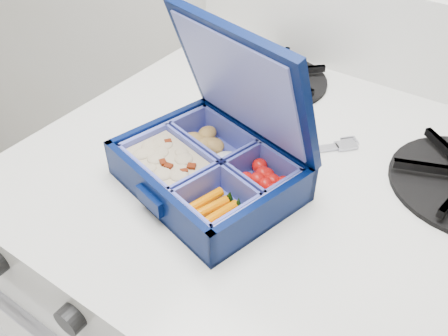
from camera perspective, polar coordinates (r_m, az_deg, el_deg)
The scene contains 3 objects.
bento_box at distance 0.57m, azimuth -1.97°, elevation -0.33°, with size 0.20×0.16×0.05m, color #020E39, non-canonical shape.
burner_grate_rear at distance 0.79m, azimuth 5.91°, elevation 10.88°, with size 0.18×0.18×0.02m, color black.
fork at distance 0.64m, azimuth 7.87°, elevation 1.79°, with size 0.02×0.17×0.01m, color #A2A2B0, non-canonical shape.
Camera 1 is at (0.04, 1.21, 1.34)m, focal length 38.00 mm.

